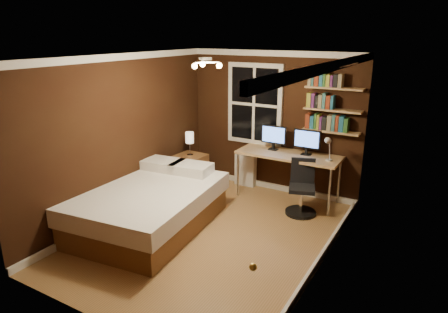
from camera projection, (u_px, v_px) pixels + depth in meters
The scene contains 24 objects.
floor at pixel (212, 234), 5.76m from camera, with size 4.20×4.20×0.00m, color olive.
wall_back at pixel (273, 122), 7.12m from camera, with size 3.20×0.04×2.50m, color black.
wall_left at pixel (123, 137), 6.15m from camera, with size 0.04×4.20×2.50m, color black.
wall_right at pixel (328, 172), 4.62m from camera, with size 0.04×4.20×2.50m, color black.
ceiling at pixel (210, 57), 5.01m from camera, with size 3.20×4.20×0.02m, color white.
window at pixel (255, 104), 7.17m from camera, with size 1.06×0.06×1.46m, color silver.
door at pixel (273, 249), 3.42m from camera, with size 0.03×0.82×2.05m, color black, non-canonical shape.
door_knob at pixel (253, 267), 3.19m from camera, with size 0.06×0.06×0.06m, color gold.
ceiling_fixture at pixel (206, 65), 4.96m from camera, with size 0.44×0.44×0.18m, color beige, non-canonical shape.
bookshelf_lower at pixel (331, 131), 6.51m from camera, with size 0.92×0.22×0.03m, color #A27C4E.
books_row_lower at pixel (332, 123), 6.47m from camera, with size 0.66×0.16×0.23m, color maroon, non-canonical shape.
bookshelf_middle at pixel (333, 110), 6.40m from camera, with size 0.92×0.22×0.03m, color #A27C4E.
books_row_middle at pixel (333, 102), 6.36m from camera, with size 0.42×0.16×0.23m, color #1B5A7D, non-canonical shape.
bookshelf_upper at pixel (334, 88), 6.30m from camera, with size 0.92×0.22×0.03m, color #A27C4E.
books_row_upper at pixel (335, 80), 6.26m from camera, with size 0.54×0.16×0.23m, color #2E632A, non-canonical shape.
bed at pixel (150, 206), 5.93m from camera, with size 1.87×2.42×0.77m.
nightstand at pixel (190, 171), 7.42m from camera, with size 0.51×0.51×0.63m, color brown.
bedside_lamp at pixel (190, 144), 7.26m from camera, with size 0.15×0.15×0.43m, color beige, non-canonical shape.
radiator at pixel (245, 170), 7.54m from camera, with size 0.40×0.14×0.60m, color white.
desk at pixel (289, 157), 6.76m from camera, with size 1.74×0.65×0.83m.
monitor_left at pixel (274, 138), 6.90m from camera, with size 0.46×0.12×0.43m, color black, non-canonical shape.
monitor_right at pixel (307, 142), 6.62m from camera, with size 0.46×0.12×0.43m, color black, non-canonical shape.
desk_lamp at pixel (328, 149), 6.24m from camera, with size 0.14×0.32×0.44m, color silver, non-canonical shape.
office_chair at pixel (301, 194), 6.36m from camera, with size 0.51×0.51×0.89m.
Camera 1 is at (2.74, -4.37, 2.80)m, focal length 32.00 mm.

